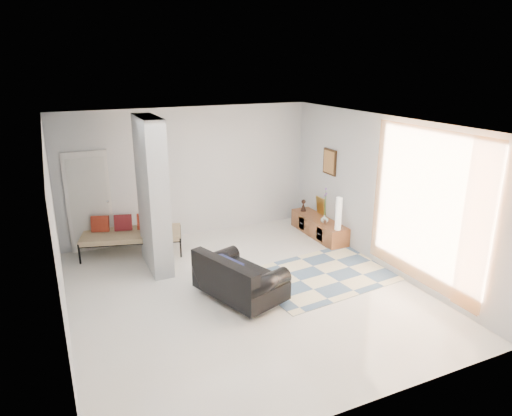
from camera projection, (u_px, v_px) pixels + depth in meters
name	position (u px, v px, depth m)	size (l,w,h in m)	color
floor	(245.00, 291.00, 7.66)	(6.00, 6.00, 0.00)	silver
ceiling	(243.00, 124.00, 6.81)	(6.00, 6.00, 0.00)	white
wall_back	(189.00, 173.00, 9.83)	(6.00, 6.00, 0.00)	silver
wall_front	(359.00, 297.00, 4.64)	(6.00, 6.00, 0.00)	silver
wall_left	(57.00, 239.00, 6.15)	(6.00, 6.00, 0.00)	silver
wall_right	(382.00, 193.00, 8.33)	(6.00, 6.00, 0.00)	silver
partition_column	(153.00, 195.00, 8.19)	(0.35, 1.20, 2.80)	#AAAFB1
hallway_door	(89.00, 202.00, 9.08)	(0.85, 0.06, 2.04)	white
curtain	(426.00, 208.00, 7.28)	(2.55, 2.55, 0.00)	#FF9C43
wall_art	(330.00, 162.00, 9.71)	(0.04, 0.45, 0.55)	#331D0D
media_console	(319.00, 227.00, 10.07)	(0.45, 1.71, 0.80)	brown
loveseat	(237.00, 279.00, 7.32)	(1.29, 1.67, 0.76)	silver
daybed	(131.00, 233.00, 9.12)	(2.08, 1.29, 0.77)	black
area_rug	(326.00, 274.00, 8.29)	(2.69, 1.80, 0.01)	beige
cylinder_lamp	(339.00, 214.00, 9.26)	(0.12, 0.12, 0.68)	silver
bronze_figurine	(303.00, 205.00, 10.48)	(0.13, 0.13, 0.27)	black
vase	(324.00, 219.00, 9.72)	(0.17, 0.17, 0.17)	white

